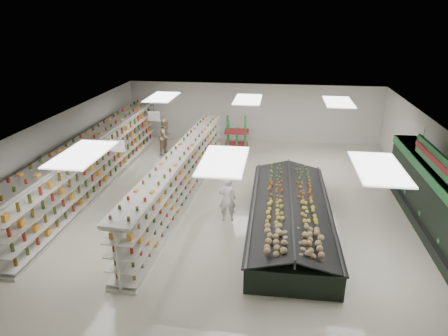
# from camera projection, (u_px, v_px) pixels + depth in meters

# --- Properties ---
(floor) EXTENTS (16.00, 16.00, 0.00)m
(floor) POSITION_uv_depth(u_px,v_px,m) (238.00, 201.00, 15.50)
(floor) COLOR beige
(floor) RESTS_ON ground
(ceiling) EXTENTS (14.00, 16.00, 0.02)m
(ceiling) POSITION_uv_depth(u_px,v_px,m) (239.00, 121.00, 14.33)
(ceiling) COLOR white
(ceiling) RESTS_ON wall_back
(wall_back) EXTENTS (14.00, 0.02, 3.20)m
(wall_back) POSITION_uv_depth(u_px,v_px,m) (253.00, 113.00, 22.29)
(wall_back) COLOR silver
(wall_back) RESTS_ON floor
(wall_front) EXTENTS (14.00, 0.02, 3.20)m
(wall_front) POSITION_uv_depth(u_px,v_px,m) (195.00, 311.00, 7.54)
(wall_front) COLOR silver
(wall_front) RESTS_ON floor
(wall_left) EXTENTS (0.02, 16.00, 3.20)m
(wall_left) POSITION_uv_depth(u_px,v_px,m) (63.00, 154.00, 15.80)
(wall_left) COLOR silver
(wall_left) RESTS_ON floor
(wall_right) EXTENTS (0.02, 16.00, 3.20)m
(wall_right) POSITION_uv_depth(u_px,v_px,m) (436.00, 172.00, 14.03)
(wall_right) COLOR silver
(wall_right) RESTS_ON floor
(produce_wall_case) EXTENTS (0.93, 8.00, 2.20)m
(produce_wall_case) POSITION_uv_depth(u_px,v_px,m) (435.00, 199.00, 12.84)
(produce_wall_case) COLOR black
(produce_wall_case) RESTS_ON floor
(aisle_sign_near) EXTENTS (0.52, 0.06, 0.75)m
(aisle_sign_near) POSITION_uv_depth(u_px,v_px,m) (118.00, 146.00, 13.13)
(aisle_sign_near) COLOR white
(aisle_sign_near) RESTS_ON ceiling
(aisle_sign_far) EXTENTS (0.52, 0.06, 0.75)m
(aisle_sign_far) POSITION_uv_depth(u_px,v_px,m) (154.00, 116.00, 16.82)
(aisle_sign_far) COLOR white
(aisle_sign_far) RESTS_ON ceiling
(hortifruti_banner) EXTENTS (0.12, 3.20, 0.95)m
(hortifruti_banner) POSITION_uv_depth(u_px,v_px,m) (434.00, 158.00, 12.36)
(hortifruti_banner) COLOR #1D6E32
(hortifruti_banner) RESTS_ON ceiling
(gondola_left) EXTENTS (1.03, 13.04, 2.26)m
(gondola_left) POSITION_uv_depth(u_px,v_px,m) (97.00, 162.00, 16.55)
(gondola_left) COLOR silver
(gondola_left) RESTS_ON floor
(gondola_center) EXTENTS (1.43, 11.44, 1.98)m
(gondola_center) POSITION_uv_depth(u_px,v_px,m) (181.00, 178.00, 15.32)
(gondola_center) COLOR silver
(gondola_center) RESTS_ON floor
(produce_island) EXTENTS (2.78, 7.49, 1.11)m
(produce_island) POSITION_uv_depth(u_px,v_px,m) (290.00, 213.00, 13.52)
(produce_island) COLOR black
(produce_island) RESTS_ON floor
(soda_endcap) EXTENTS (1.36, 0.97, 1.66)m
(soda_endcap) POSITION_uv_depth(u_px,v_px,m) (237.00, 133.00, 21.39)
(soda_endcap) COLOR red
(soda_endcap) RESTS_ON floor
(shopper_main) EXTENTS (0.66, 0.49, 1.66)m
(shopper_main) POSITION_uv_depth(u_px,v_px,m) (227.00, 199.00, 13.80)
(shopper_main) COLOR silver
(shopper_main) RESTS_ON floor
(shopper_background) EXTENTS (0.81, 1.04, 1.88)m
(shopper_background) POSITION_uv_depth(u_px,v_px,m) (166.00, 136.00, 20.30)
(shopper_background) COLOR #9C8560
(shopper_background) RESTS_ON floor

